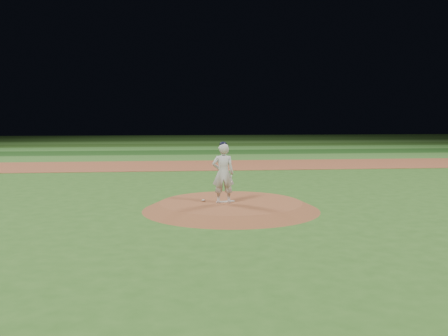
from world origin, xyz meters
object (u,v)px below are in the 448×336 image
object	(u,v)px
pitchers_mound	(231,206)
pitching_rubber	(226,202)
pitcher_on_mound	(223,173)
rosin_bag	(203,200)

from	to	relation	value
pitchers_mound	pitching_rubber	distance (m)	0.22
pitching_rubber	pitcher_on_mound	xyz separation A→B (m)	(-0.09, -0.17, 0.91)
rosin_bag	pitcher_on_mound	distance (m)	1.13
pitching_rubber	rosin_bag	distance (m)	0.71
pitcher_on_mound	pitchers_mound	bearing A→B (deg)	36.12
pitching_rubber	pitcher_on_mound	size ratio (longest dim) A/B	0.31
pitching_rubber	rosin_bag	world-z (taller)	rosin_bag
pitchers_mound	pitcher_on_mound	size ratio (longest dim) A/B	2.92
pitching_rubber	pitcher_on_mound	bearing A→B (deg)	-138.62
pitchers_mound	pitcher_on_mound	xyz separation A→B (m)	(-0.27, -0.19, 1.05)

